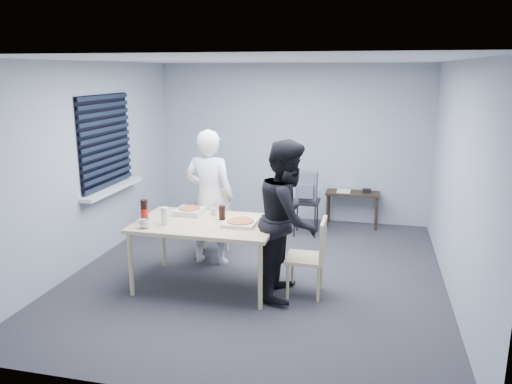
% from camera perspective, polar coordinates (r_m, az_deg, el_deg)
% --- Properties ---
extents(room, '(5.00, 5.00, 5.00)m').
position_cam_1_polar(room, '(7.11, -16.56, 4.74)').
color(room, '#2B2B2F').
rests_on(room, ground).
extents(dining_table, '(1.61, 1.02, 0.78)m').
position_cam_1_polar(dining_table, '(5.80, -5.72, -3.99)').
color(dining_table, '#C3B780').
rests_on(dining_table, ground).
extents(chair_far, '(0.42, 0.42, 0.89)m').
position_cam_1_polar(chair_far, '(6.94, -4.85, -2.81)').
color(chair_far, '#C3B780').
rests_on(chair_far, ground).
extents(chair_right, '(0.42, 0.42, 0.89)m').
position_cam_1_polar(chair_right, '(5.64, 6.56, -6.84)').
color(chair_right, '#C3B780').
rests_on(chair_right, ground).
extents(person_white, '(0.65, 0.42, 1.77)m').
position_cam_1_polar(person_white, '(6.46, -5.36, -0.65)').
color(person_white, white).
rests_on(person_white, ground).
extents(person_black, '(0.47, 0.86, 1.77)m').
position_cam_1_polar(person_black, '(5.53, 3.65, -3.10)').
color(person_black, black).
rests_on(person_black, ground).
extents(side_table, '(0.85, 0.38, 0.57)m').
position_cam_1_polar(side_table, '(8.23, 10.98, -0.56)').
color(side_table, '#302214').
rests_on(side_table, ground).
extents(stool, '(0.40, 0.40, 0.55)m').
position_cam_1_polar(stool, '(7.70, 5.75, -1.73)').
color(stool, black).
rests_on(stool, ground).
extents(backpack, '(0.32, 0.23, 0.44)m').
position_cam_1_polar(backpack, '(7.61, 5.79, 0.61)').
color(backpack, slate).
rests_on(backpack, stool).
extents(pizza_box_a, '(0.31, 0.31, 0.08)m').
position_cam_1_polar(pizza_box_a, '(6.11, -7.59, -2.17)').
color(pizza_box_a, silver).
rests_on(pizza_box_a, dining_table).
extents(pizza_box_b, '(0.36, 0.36, 0.05)m').
position_cam_1_polar(pizza_box_b, '(5.66, -1.81, -3.51)').
color(pizza_box_b, silver).
rests_on(pizza_box_b, dining_table).
extents(mug_a, '(0.17, 0.17, 0.10)m').
position_cam_1_polar(mug_a, '(5.67, -12.56, -3.56)').
color(mug_a, silver).
rests_on(mug_a, dining_table).
extents(mug_b, '(0.10, 0.10, 0.09)m').
position_cam_1_polar(mug_b, '(6.04, -4.82, -2.21)').
color(mug_b, silver).
rests_on(mug_b, dining_table).
extents(cola_glass, '(0.10, 0.10, 0.17)m').
position_cam_1_polar(cola_glass, '(5.84, -3.90, -2.37)').
color(cola_glass, black).
rests_on(cola_glass, dining_table).
extents(soda_bottle, '(0.08, 0.08, 0.27)m').
position_cam_1_polar(soda_bottle, '(5.85, -12.64, -2.19)').
color(soda_bottle, black).
rests_on(soda_bottle, dining_table).
extents(plastic_cups, '(0.09, 0.09, 0.20)m').
position_cam_1_polar(plastic_cups, '(5.73, -10.39, -2.71)').
color(plastic_cups, silver).
rests_on(plastic_cups, dining_table).
extents(rubber_band, '(0.07, 0.07, 0.00)m').
position_cam_1_polar(rubber_band, '(5.50, -4.70, -4.31)').
color(rubber_band, red).
rests_on(rubber_band, dining_table).
extents(papers, '(0.29, 0.34, 0.00)m').
position_cam_1_polar(papers, '(8.24, 9.97, 0.10)').
color(papers, white).
rests_on(papers, side_table).
extents(black_box, '(0.16, 0.13, 0.06)m').
position_cam_1_polar(black_box, '(8.23, 12.55, 0.15)').
color(black_box, black).
rests_on(black_box, side_table).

